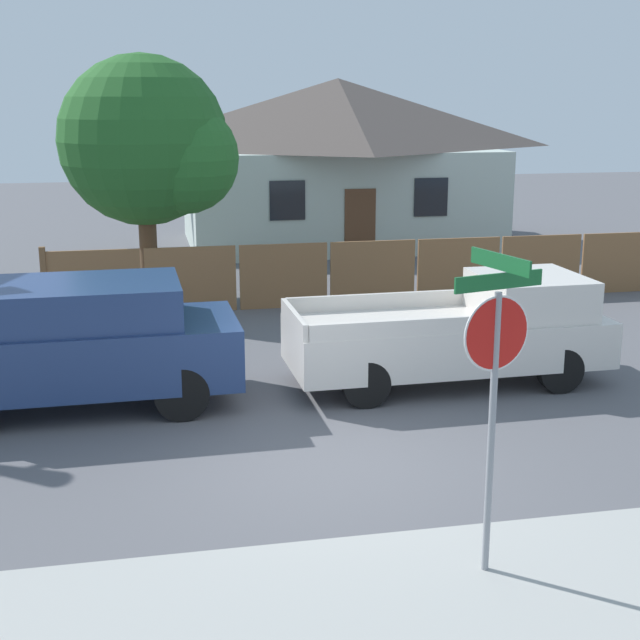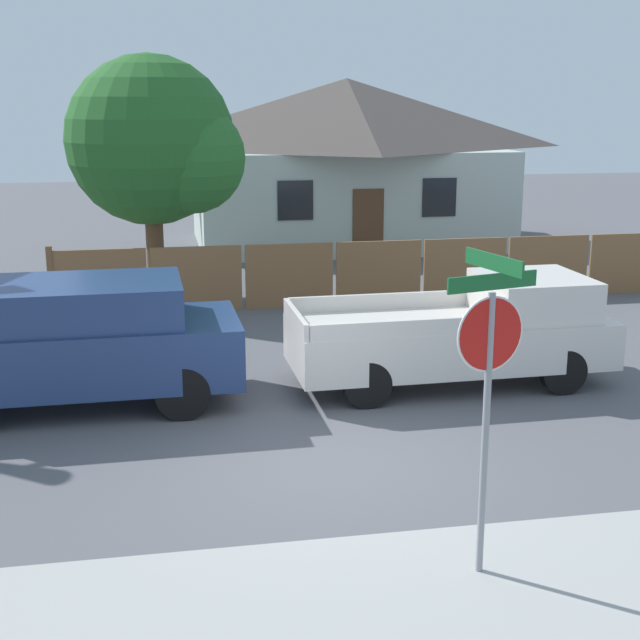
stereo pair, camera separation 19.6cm
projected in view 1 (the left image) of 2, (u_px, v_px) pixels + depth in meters
The scene contains 8 objects.
ground_plane at pixel (330, 462), 11.39m from camera, with size 80.00×80.00×0.00m, color #56565B.
sidewalk_strip at pixel (414, 618), 7.97m from camera, with size 36.00×3.20×0.01m.
wooden_fence at pixel (373, 272), 19.90m from camera, with size 14.24×0.12×1.52m.
house at pixel (338, 159), 27.73m from camera, with size 10.03×6.34×5.07m.
oak_tree at pixel (152, 145), 19.62m from camera, with size 3.94×3.75×5.47m.
red_suv at pixel (73, 340), 13.15m from camera, with size 4.82×2.10×1.90m.
orange_pickup at pixel (462, 332), 14.38m from camera, with size 5.14×2.00×1.73m.
stop_sign at pixel (495, 361), 8.28m from camera, with size 0.94×0.85×3.16m.
Camera 1 is at (-2.25, -10.36, 4.54)m, focal length 50.00 mm.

